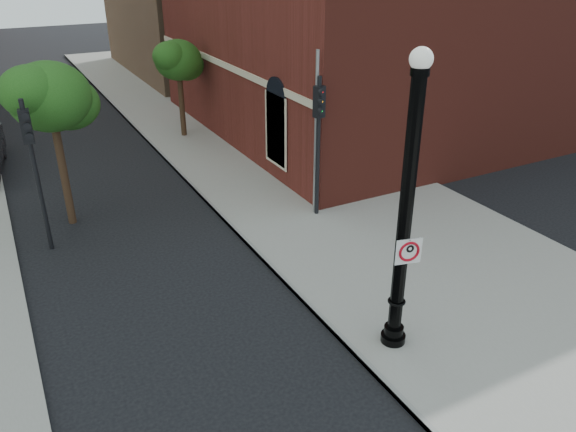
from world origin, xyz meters
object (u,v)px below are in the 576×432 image
traffic_signal_left (32,152)px  lamppost (404,226)px  traffic_signal_right (319,126)px  no_parking_sign (409,251)px

traffic_signal_left → lamppost: bearing=-48.0°
lamppost → traffic_signal_right: lamppost is taller
lamppost → no_parking_sign: (0.04, -0.16, -0.51)m
no_parking_sign → lamppost: bearing=118.0°
no_parking_sign → traffic_signal_left: 10.30m
no_parking_sign → traffic_signal_left: traffic_signal_left is taller
no_parking_sign → traffic_signal_left: size_ratio=0.13×
lamppost → traffic_signal_left: lamppost is taller
lamppost → no_parking_sign: bearing=-75.8°
lamppost → traffic_signal_right: bearing=73.9°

